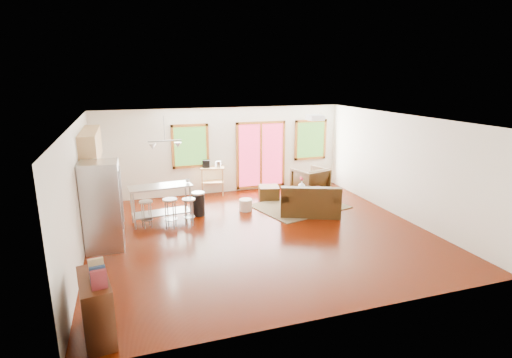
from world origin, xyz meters
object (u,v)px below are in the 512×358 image
object	(u,v)px
rug	(300,206)
island	(161,197)
coffee_table	(304,191)
kitchen_cart	(212,171)
loveseat	(310,203)
refrigerator	(103,206)
armchair	(310,180)
ottoman	(269,193)

from	to	relation	value
rug	island	world-z (taller)	island
coffee_table	kitchen_cart	world-z (taller)	kitchen_cart
island	loveseat	bearing A→B (deg)	-9.39
rug	refrigerator	distance (m)	5.21
coffee_table	armchair	size ratio (longest dim) A/B	1.16
rug	loveseat	distance (m)	0.72
rug	island	size ratio (longest dim) A/B	1.50
coffee_table	ottoman	xyz separation A→B (m)	(-0.86, 0.55, -0.13)
loveseat	island	size ratio (longest dim) A/B	1.13
armchair	refrigerator	xyz separation A→B (m)	(-5.76, -2.22, 0.47)
kitchen_cart	refrigerator	bearing A→B (deg)	-133.10
loveseat	refrigerator	bearing A→B (deg)	-151.35
rug	ottoman	distance (m)	1.12
coffee_table	rug	bearing A→B (deg)	-126.51
island	kitchen_cart	xyz separation A→B (m)	(1.68, 1.94, 0.09)
ottoman	loveseat	bearing A→B (deg)	-70.96
loveseat	armchair	xyz separation A→B (m)	(0.79, 1.64, 0.13)
rug	island	distance (m)	3.78
armchair	island	xyz separation A→B (m)	(-4.51, -1.03, 0.19)
ottoman	coffee_table	bearing A→B (deg)	-32.66
armchair	rug	bearing A→B (deg)	36.13
ottoman	kitchen_cart	world-z (taller)	kitchen_cart
ottoman	refrigerator	size ratio (longest dim) A/B	0.31
refrigerator	kitchen_cart	distance (m)	4.29
ottoman	island	world-z (taller)	island
ottoman	kitchen_cart	size ratio (longest dim) A/B	0.53
rug	ottoman	xyz separation A→B (m)	(-0.57, 0.95, 0.18)
coffee_table	ottoman	bearing A→B (deg)	147.34
coffee_table	ottoman	distance (m)	1.03
refrigerator	coffee_table	bearing A→B (deg)	18.89
loveseat	armchair	size ratio (longest dim) A/B	1.90
coffee_table	armchair	distance (m)	0.77
loveseat	coffee_table	bearing A→B (deg)	95.71
rug	coffee_table	xyz separation A→B (m)	(0.29, 0.40, 0.30)
loveseat	kitchen_cart	xyz separation A→B (m)	(-2.04, 2.55, 0.42)
rug	loveseat	size ratio (longest dim) A/B	1.33
kitchen_cart	island	bearing A→B (deg)	-130.84
ottoman	island	distance (m)	3.35
armchair	kitchen_cart	size ratio (longest dim) A/B	0.84
rug	refrigerator	bearing A→B (deg)	-166.14
refrigerator	kitchen_cart	size ratio (longest dim) A/B	1.72
loveseat	ottoman	bearing A→B (deg)	131.08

